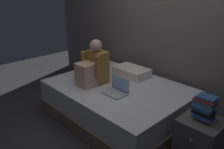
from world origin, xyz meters
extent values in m
plane|color=#2D2D33|center=(0.00, 0.00, 0.00)|extent=(8.00, 8.00, 0.00)
cube|color=#605B56|center=(0.00, 1.20, 1.35)|extent=(5.60, 0.10, 2.70)
cube|color=#7A6047|center=(-0.20, 0.30, 0.11)|extent=(2.00, 1.50, 0.21)
cube|color=silver|center=(-0.20, 0.30, 0.37)|extent=(1.96, 1.46, 0.32)
cube|color=#474442|center=(1.10, 0.30, 0.27)|extent=(0.44, 0.44, 0.54)
sphere|color=gray|center=(1.10, 0.08, 0.39)|extent=(0.04, 0.04, 0.04)
cube|color=olive|center=(-0.51, 0.19, 0.77)|extent=(0.30, 0.20, 0.48)
sphere|color=tan|center=(-0.51, 0.16, 1.10)|extent=(0.18, 0.18, 0.18)
cube|color=tan|center=(-0.51, -0.03, 0.70)|extent=(0.26, 0.24, 0.34)
cylinder|color=olive|center=(-0.67, 0.05, 0.83)|extent=(0.07, 0.07, 0.34)
cylinder|color=olive|center=(-0.35, 0.05, 0.83)|extent=(0.07, 0.07, 0.34)
cube|color=#9EA0A5|center=(-0.04, 0.06, 0.54)|extent=(0.32, 0.22, 0.02)
cube|color=#9EA0A5|center=(-0.04, 0.17, 0.65)|extent=(0.32, 0.01, 0.20)
cube|color=#8CB2EA|center=(-0.04, 0.17, 0.65)|extent=(0.29, 0.00, 0.18)
cube|color=silver|center=(-0.34, 0.75, 0.60)|extent=(0.56, 0.36, 0.13)
cube|color=beige|center=(1.11, 0.32, 0.55)|extent=(0.20, 0.12, 0.03)
cube|color=#284C84|center=(1.10, 0.30, 0.58)|extent=(0.21, 0.15, 0.03)
cube|color=black|center=(1.08, 0.33, 0.62)|extent=(0.22, 0.14, 0.04)
cube|color=#387042|center=(1.09, 0.33, 0.65)|extent=(0.18, 0.15, 0.03)
cube|color=#284C84|center=(1.08, 0.30, 0.68)|extent=(0.21, 0.15, 0.04)
cube|color=teal|center=(1.10, 0.33, 0.72)|extent=(0.20, 0.15, 0.03)
cube|color=teal|center=(1.09, 0.33, 0.75)|extent=(0.19, 0.16, 0.03)
cube|color=#9E2D28|center=(1.09, 0.31, 0.78)|extent=(0.22, 0.13, 0.03)
cube|color=#284C84|center=(1.10, 0.33, 0.80)|extent=(0.19, 0.15, 0.03)
camera|label=1|loc=(1.98, -1.90, 1.91)|focal=37.09mm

